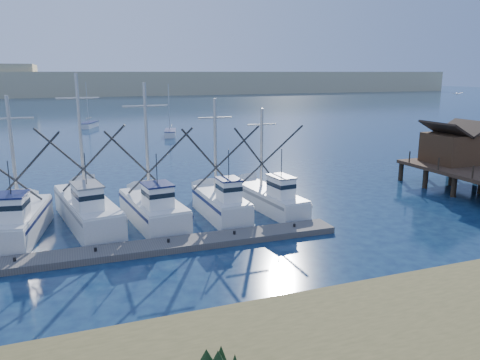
% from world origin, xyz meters
% --- Properties ---
extents(ground, '(500.00, 500.00, 0.00)m').
position_xyz_m(ground, '(0.00, 0.00, 0.00)').
color(ground, '#0D1B39').
rests_on(ground, ground).
extents(floating_dock, '(28.71, 2.27, 0.38)m').
position_xyz_m(floating_dock, '(-9.44, 5.54, 0.19)').
color(floating_dock, '#55514C').
rests_on(floating_dock, ground).
extents(dune_ridge, '(360.00, 60.00, 10.00)m').
position_xyz_m(dune_ridge, '(0.00, 210.00, 5.00)').
color(dune_ridge, tan).
rests_on(dune_ridge, ground).
extents(trawler_fleet, '(28.36, 9.94, 9.83)m').
position_xyz_m(trawler_fleet, '(-9.71, 10.54, 0.99)').
color(trawler_fleet, silver).
rests_on(trawler_fleet, ground).
extents(sailboat_near, '(2.87, 5.56, 8.10)m').
position_xyz_m(sailboat_near, '(5.13, 52.98, 0.50)').
color(sailboat_near, silver).
rests_on(sailboat_near, ground).
extents(sailboat_far, '(3.77, 5.79, 8.10)m').
position_xyz_m(sailboat_far, '(-6.20, 69.80, 0.50)').
color(sailboat_far, silver).
rests_on(sailboat_far, ground).
extents(flying_gull, '(1.19, 0.22, 0.22)m').
position_xyz_m(flying_gull, '(19.93, 10.58, 8.15)').
color(flying_gull, white).
rests_on(flying_gull, ground).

